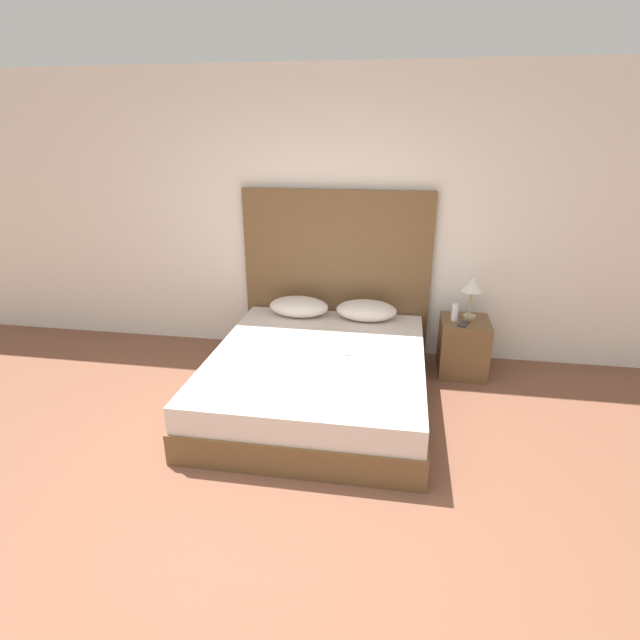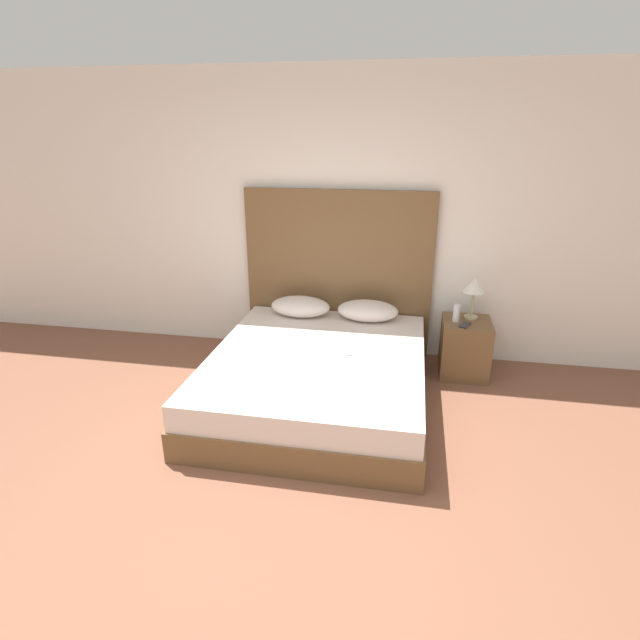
% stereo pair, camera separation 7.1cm
% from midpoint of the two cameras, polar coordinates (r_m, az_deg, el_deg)
% --- Properties ---
extents(ground_plane, '(16.00, 16.00, 0.00)m').
position_cam_midpoint_polar(ground_plane, '(3.05, -7.78, -24.04)').
color(ground_plane, brown).
extents(wall_back, '(10.00, 0.06, 2.70)m').
position_cam_midpoint_polar(wall_back, '(4.90, 1.53, 11.63)').
color(wall_back, white).
rests_on(wall_back, ground_plane).
extents(bed, '(1.74, 2.07, 0.44)m').
position_cam_midpoint_polar(bed, '(4.17, 0.23, -6.56)').
color(bed, brown).
rests_on(bed, ground_plane).
extents(headboard, '(1.83, 0.05, 1.63)m').
position_cam_midpoint_polar(headboard, '(4.93, 2.47, 5.28)').
color(headboard, brown).
rests_on(headboard, ground_plane).
extents(pillow_left, '(0.58, 0.34, 0.20)m').
position_cam_midpoint_polar(pillow_left, '(4.84, -1.83, 1.56)').
color(pillow_left, silver).
rests_on(pillow_left, bed).
extents(pillow_right, '(0.58, 0.34, 0.20)m').
position_cam_midpoint_polar(pillow_right, '(4.75, 5.90, 1.06)').
color(pillow_right, silver).
rests_on(pillow_right, bed).
extents(phone_on_bed, '(0.13, 0.17, 0.01)m').
position_cam_midpoint_polar(phone_on_bed, '(4.10, 3.49, -3.64)').
color(phone_on_bed, '#B7B7BC').
rests_on(phone_on_bed, bed).
extents(nightstand, '(0.43, 0.45, 0.52)m').
position_cam_midpoint_polar(nightstand, '(4.80, 16.61, -3.05)').
color(nightstand, brown).
rests_on(nightstand, ground_plane).
extents(table_lamp, '(0.20, 0.20, 0.38)m').
position_cam_midpoint_polar(table_lamp, '(4.70, 17.64, 3.60)').
color(table_lamp, tan).
rests_on(table_lamp, nightstand).
extents(phone_on_nightstand, '(0.12, 0.17, 0.01)m').
position_cam_midpoint_polar(phone_on_nightstand, '(4.60, 16.65, -0.55)').
color(phone_on_nightstand, '#232328').
rests_on(phone_on_nightstand, nightstand).
extents(toiletry_bottle, '(0.06, 0.06, 0.16)m').
position_cam_midpoint_polar(toiletry_bottle, '(4.65, 15.75, 0.78)').
color(toiletry_bottle, silver).
rests_on(toiletry_bottle, nightstand).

